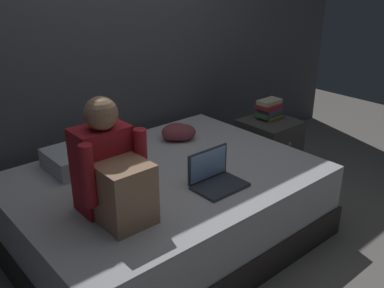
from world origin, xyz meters
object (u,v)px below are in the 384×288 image
object	(u,v)px
nightstand	(268,149)
pillow	(89,155)
laptop	(215,177)
bed	(166,207)
person_sitting	(111,172)
clothes_pile	(180,132)
book_stack	(269,109)

from	to	relation	value
nightstand	pillow	distance (m)	1.67
laptop	bed	bearing A→B (deg)	110.20
person_sitting	clothes_pile	distance (m)	1.14
bed	clothes_pile	xyz separation A→B (m)	(0.44, 0.38, 0.33)
bed	person_sitting	xyz separation A→B (m)	(-0.52, -0.21, 0.52)
bed	person_sitting	bearing A→B (deg)	-157.86
pillow	clothes_pile	xyz separation A→B (m)	(0.75, -0.07, -0.01)
person_sitting	pillow	distance (m)	0.72
laptop	nightstand	bearing A→B (deg)	24.05
nightstand	clothes_pile	distance (m)	0.94
person_sitting	pillow	world-z (taller)	person_sitting
pillow	book_stack	distance (m)	1.66
book_stack	clothes_pile	size ratio (longest dim) A/B	0.84
person_sitting	clothes_pile	xyz separation A→B (m)	(0.96, 0.59, -0.19)
bed	book_stack	world-z (taller)	book_stack
nightstand	person_sitting	xyz separation A→B (m)	(-1.82, -0.39, 0.51)
nightstand	pillow	xyz separation A→B (m)	(-1.61, 0.27, 0.33)
nightstand	person_sitting	bearing A→B (deg)	-167.92
bed	person_sitting	world-z (taller)	person_sitting
nightstand	person_sitting	size ratio (longest dim) A/B	0.83
pillow	clothes_pile	size ratio (longest dim) A/B	2.11
pillow	book_stack	bearing A→B (deg)	-7.77
person_sitting	book_stack	distance (m)	1.90
laptop	pillow	distance (m)	0.91
book_stack	clothes_pile	distance (m)	0.91
bed	laptop	world-z (taller)	laptop
person_sitting	clothes_pile	bearing A→B (deg)	31.70
laptop	clothes_pile	distance (m)	0.79
person_sitting	clothes_pile	size ratio (longest dim) A/B	2.46
pillow	book_stack	xyz separation A→B (m)	(1.64, -0.22, 0.03)
person_sitting	clothes_pile	world-z (taller)	person_sitting
book_stack	pillow	bearing A→B (deg)	172.23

